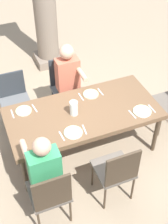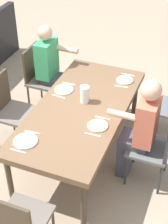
% 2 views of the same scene
% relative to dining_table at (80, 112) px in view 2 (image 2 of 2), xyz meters
% --- Properties ---
extents(ground_plane, '(16.00, 16.00, 0.00)m').
position_rel_dining_table_xyz_m(ground_plane, '(0.00, 0.00, -0.68)').
color(ground_plane, gray).
extents(dining_table, '(2.04, 0.98, 0.73)m').
position_rel_dining_table_xyz_m(dining_table, '(0.00, 0.00, 0.00)').
color(dining_table, brown).
rests_on(dining_table, ground).
extents(chair_west_south, '(0.44, 0.44, 0.94)m').
position_rel_dining_table_xyz_m(chair_west_south, '(-0.76, -0.91, -0.14)').
color(chair_west_south, '#6A6158').
rests_on(chair_west_south, ground).
extents(chair_mid_north, '(0.44, 0.44, 0.94)m').
position_rel_dining_table_xyz_m(chair_mid_north, '(0.06, 0.91, -0.14)').
color(chair_mid_north, '#5B5E61').
rests_on(chair_mid_north, ground).
extents(chair_mid_south, '(0.44, 0.44, 0.94)m').
position_rel_dining_table_xyz_m(chair_mid_south, '(0.06, -0.91, -0.13)').
color(chair_mid_south, '#6A6158').
rests_on(chair_mid_south, ground).
extents(chair_head_east, '(0.44, 0.44, 0.88)m').
position_rel_dining_table_xyz_m(chair_head_east, '(1.44, 0.00, -0.17)').
color(chair_head_east, '#6A6158').
rests_on(chair_head_east, ground).
extents(diner_woman_green, '(0.35, 0.49, 1.28)m').
position_rel_dining_table_xyz_m(diner_woman_green, '(-0.76, -0.72, 0.01)').
color(diner_woman_green, '#3F3F4C').
rests_on(diner_woman_green, ground).
extents(diner_man_white, '(0.35, 0.50, 1.31)m').
position_rel_dining_table_xyz_m(diner_man_white, '(0.06, 0.71, 0.03)').
color(diner_man_white, '#3F3F4C').
rests_on(diner_man_white, ground).
extents(plate_0, '(0.21, 0.21, 0.02)m').
position_rel_dining_table_xyz_m(plate_0, '(-0.73, 0.30, 0.07)').
color(plate_0, white).
rests_on(plate_0, dining_table).
extents(fork_0, '(0.02, 0.17, 0.01)m').
position_rel_dining_table_xyz_m(fork_0, '(-0.88, 0.30, 0.06)').
color(fork_0, silver).
rests_on(fork_0, dining_table).
extents(spoon_0, '(0.04, 0.17, 0.01)m').
position_rel_dining_table_xyz_m(spoon_0, '(-0.58, 0.30, 0.06)').
color(spoon_0, silver).
rests_on(spoon_0, dining_table).
extents(plate_1, '(0.24, 0.24, 0.02)m').
position_rel_dining_table_xyz_m(plate_1, '(-0.26, -0.32, 0.07)').
color(plate_1, white).
rests_on(plate_1, dining_table).
extents(fork_1, '(0.03, 0.17, 0.01)m').
position_rel_dining_table_xyz_m(fork_1, '(-0.41, -0.32, 0.06)').
color(fork_1, silver).
rests_on(fork_1, dining_table).
extents(spoon_1, '(0.03, 0.17, 0.01)m').
position_rel_dining_table_xyz_m(spoon_1, '(-0.11, -0.32, 0.06)').
color(spoon_1, silver).
rests_on(spoon_1, dining_table).
extents(plate_2, '(0.22, 0.22, 0.02)m').
position_rel_dining_table_xyz_m(plate_2, '(0.24, 0.29, 0.07)').
color(plate_2, silver).
rests_on(plate_2, dining_table).
extents(fork_2, '(0.02, 0.17, 0.01)m').
position_rel_dining_table_xyz_m(fork_2, '(0.09, 0.29, 0.06)').
color(fork_2, silver).
rests_on(fork_2, dining_table).
extents(spoon_2, '(0.02, 0.17, 0.01)m').
position_rel_dining_table_xyz_m(spoon_2, '(0.39, 0.29, 0.06)').
color(spoon_2, silver).
rests_on(spoon_2, dining_table).
extents(plate_3, '(0.25, 0.25, 0.02)m').
position_rel_dining_table_xyz_m(plate_3, '(0.73, -0.30, 0.07)').
color(plate_3, white).
rests_on(plate_3, dining_table).
extents(fork_3, '(0.03, 0.17, 0.01)m').
position_rel_dining_table_xyz_m(fork_3, '(0.58, -0.30, 0.06)').
color(fork_3, silver).
rests_on(fork_3, dining_table).
extents(spoon_3, '(0.02, 0.17, 0.01)m').
position_rel_dining_table_xyz_m(spoon_3, '(0.88, -0.30, 0.06)').
color(spoon_3, silver).
rests_on(spoon_3, dining_table).
extents(water_pitcher, '(0.11, 0.11, 0.20)m').
position_rel_dining_table_xyz_m(water_pitcher, '(-0.13, -0.00, 0.15)').
color(water_pitcher, white).
rests_on(water_pitcher, dining_table).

